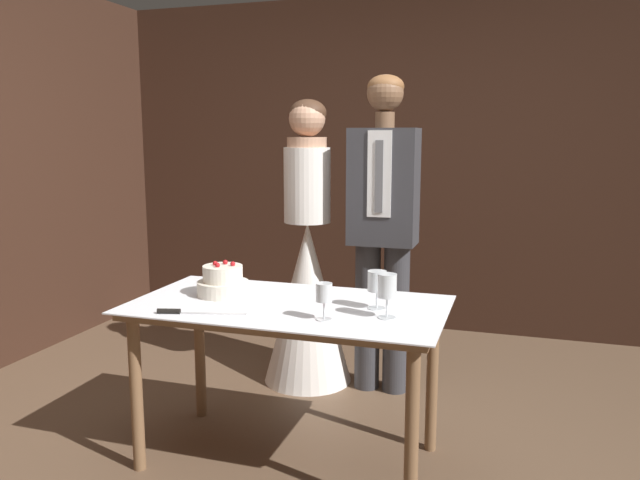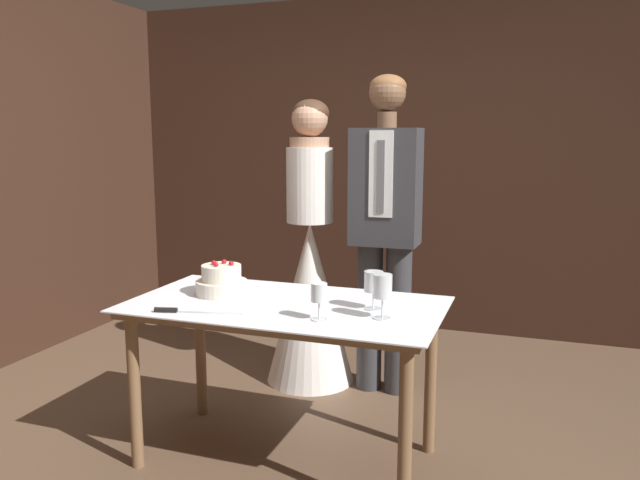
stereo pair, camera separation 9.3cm
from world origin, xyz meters
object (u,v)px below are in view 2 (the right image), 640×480
(wine_glass_near, at_px, (383,288))
(wine_glass_middle, at_px, (319,295))
(cake_table, at_px, (285,322))
(groom, at_px, (385,220))
(tiered_cake, at_px, (222,282))
(wine_glass_far, at_px, (374,283))
(cake_knife, at_px, (181,311))
(bride, at_px, (310,280))

(wine_glass_near, xyz_separation_m, wine_glass_middle, (-0.24, -0.11, -0.02))
(cake_table, bearing_deg, groom, 76.28)
(cake_table, xyz_separation_m, wine_glass_middle, (0.23, -0.19, 0.20))
(tiered_cake, bearing_deg, wine_glass_middle, -22.52)
(wine_glass_middle, xyz_separation_m, wine_glass_far, (0.17, 0.23, 0.01))
(cake_table, relative_size, groom, 0.77)
(cake_knife, distance_m, wine_glass_far, 0.84)
(groom, bearing_deg, tiered_cake, -123.00)
(cake_knife, height_order, bride, bride)
(wine_glass_near, xyz_separation_m, groom, (-0.24, 1.03, 0.14))
(cake_table, distance_m, bride, 0.98)
(tiered_cake, relative_size, wine_glass_middle, 1.58)
(cake_table, distance_m, cake_knife, 0.48)
(cake_table, height_order, wine_glass_middle, wine_glass_middle)
(wine_glass_far, bearing_deg, cake_knife, -156.68)
(wine_glass_far, relative_size, groom, 0.09)
(cake_table, xyz_separation_m, wine_glass_near, (0.47, -0.08, 0.22))
(tiered_cake, height_order, wine_glass_far, wine_glass_far)
(tiered_cake, distance_m, wine_glass_middle, 0.63)
(tiered_cake, xyz_separation_m, groom, (0.58, 0.90, 0.21))
(wine_glass_far, bearing_deg, tiered_cake, 179.40)
(cake_table, height_order, bride, bride)
(tiered_cake, distance_m, bride, 0.92)
(cake_table, xyz_separation_m, cake_knife, (-0.37, -0.29, 0.10))
(wine_glass_near, relative_size, wine_glass_far, 1.11)
(cake_table, distance_m, wine_glass_middle, 0.36)
(cake_knife, relative_size, wine_glass_middle, 2.43)
(cake_table, relative_size, bride, 0.83)
(cake_knife, xyz_separation_m, wine_glass_middle, (0.60, 0.10, 0.10))
(tiered_cake, xyz_separation_m, wine_glass_near, (0.82, -0.14, 0.07))
(cake_table, xyz_separation_m, wine_glass_far, (0.40, 0.04, 0.21))
(wine_glass_far, height_order, bride, bride)
(cake_knife, relative_size, wine_glass_near, 2.01)
(bride, bearing_deg, cake_knife, -96.26)
(tiered_cake, distance_m, wine_glass_near, 0.84)
(wine_glass_far, bearing_deg, wine_glass_near, -60.80)
(wine_glass_middle, bearing_deg, cake_table, 140.68)
(cake_table, xyz_separation_m, bride, (-0.23, 0.95, -0.03))
(bride, bearing_deg, wine_glass_near, -55.77)
(cake_table, bearing_deg, wine_glass_near, -9.99)
(cake_knife, distance_m, groom, 1.40)
(wine_glass_middle, relative_size, wine_glass_far, 0.92)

